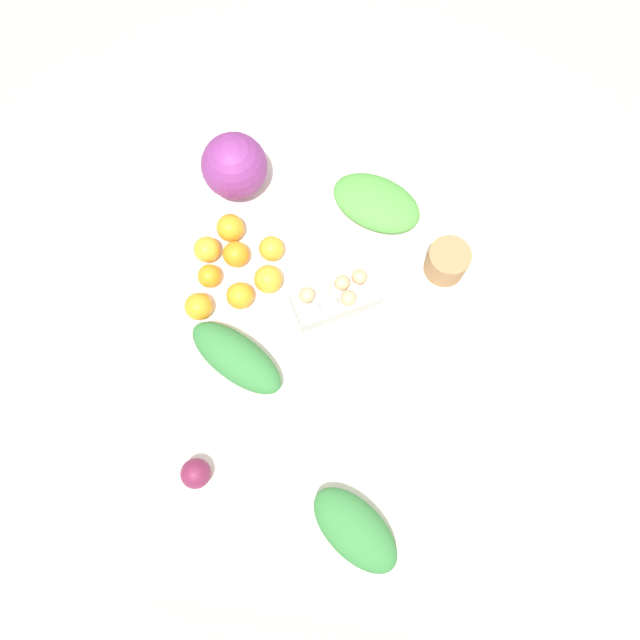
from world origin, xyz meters
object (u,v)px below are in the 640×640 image
(cabbage_purple, at_px, (234,166))
(orange_7, at_px, (240,296))
(greens_bunch_dandelion, at_px, (236,358))
(greens_bunch_kale, at_px, (355,530))
(orange_1, at_px, (198,306))
(orange_6, at_px, (271,249))
(paper_bag, at_px, (447,262))
(orange_5, at_px, (207,249))
(egg_carton, at_px, (336,297))
(greens_bunch_beet_tops, at_px, (376,203))
(beet_root, at_px, (196,473))
(orange_4, at_px, (230,228))
(orange_3, at_px, (209,276))
(orange_2, at_px, (268,279))
(orange_0, at_px, (236,254))

(cabbage_purple, distance_m, orange_7, 0.37)
(greens_bunch_dandelion, distance_m, greens_bunch_kale, 0.52)
(orange_1, distance_m, orange_6, 0.26)
(paper_bag, bearing_deg, orange_6, -87.59)
(orange_5, bearing_deg, orange_6, 98.77)
(egg_carton, height_order, greens_bunch_beet_tops, egg_carton)
(beet_root, bearing_deg, orange_4, -177.18)
(orange_3, height_order, orange_6, orange_6)
(orange_4, bearing_deg, orange_2, 43.37)
(paper_bag, relative_size, greens_bunch_beet_tops, 0.44)
(beet_root, bearing_deg, paper_bag, 138.35)
(egg_carton, height_order, greens_bunch_dandelion, egg_carton)
(beet_root, bearing_deg, greens_bunch_kale, 79.12)
(paper_bag, height_order, orange_3, paper_bag)
(cabbage_purple, bearing_deg, greens_bunch_beet_tops, 85.80)
(orange_0, bearing_deg, orange_6, 107.89)
(greens_bunch_dandelion, bearing_deg, beet_root, -9.36)
(greens_bunch_beet_tops, xyz_separation_m, orange_6, (0.18, -0.27, -0.00))
(egg_carton, height_order, orange_4, egg_carton)
(greens_bunch_beet_tops, bearing_deg, orange_4, -71.37)
(paper_bag, height_order, orange_2, paper_bag)
(orange_0, distance_m, orange_7, 0.12)
(orange_0, xyz_separation_m, orange_4, (-0.08, -0.03, 0.00))
(greens_bunch_beet_tops, height_order, orange_7, orange_7)
(greens_bunch_beet_tops, bearing_deg, beet_root, -24.36)
(egg_carton, height_order, orange_5, egg_carton)
(greens_bunch_beet_tops, relative_size, orange_4, 3.35)
(orange_3, xyz_separation_m, orange_7, (0.05, 0.09, 0.00))
(cabbage_purple, bearing_deg, egg_carton, 45.12)
(greens_bunch_beet_tops, relative_size, beet_root, 3.44)
(orange_0, distance_m, orange_5, 0.08)
(beet_root, relative_size, orange_7, 1.03)
(greens_bunch_beet_tops, height_order, orange_1, orange_1)
(paper_bag, bearing_deg, orange_2, -76.75)
(beet_root, height_order, orange_2, orange_2)
(cabbage_purple, relative_size, greens_bunch_beet_tops, 0.71)
(orange_1, xyz_separation_m, orange_7, (-0.05, 0.10, -0.00))
(cabbage_purple, xyz_separation_m, orange_3, (0.31, -0.02, -0.06))
(cabbage_purple, height_order, paper_bag, cabbage_purple)
(orange_1, relative_size, orange_7, 1.02)
(paper_bag, bearing_deg, orange_3, -79.13)
(orange_1, bearing_deg, orange_4, 169.60)
(greens_bunch_dandelion, distance_m, beet_root, 0.31)
(greens_bunch_dandelion, height_order, greens_bunch_kale, greens_bunch_dandelion)
(orange_7, bearing_deg, cabbage_purple, -168.80)
(greens_bunch_dandelion, xyz_separation_m, orange_4, (-0.37, -0.08, -0.01))
(greens_bunch_dandelion, relative_size, orange_6, 4.00)
(orange_3, relative_size, orange_5, 0.88)
(greens_bunch_kale, xyz_separation_m, orange_5, (-0.67, -0.49, -0.01))
(greens_bunch_beet_tops, bearing_deg, paper_bag, 52.94)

